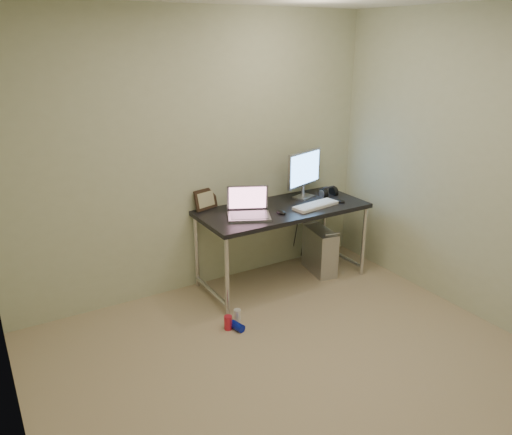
% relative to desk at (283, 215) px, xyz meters
% --- Properties ---
extents(floor, '(3.50, 3.50, 0.00)m').
position_rel_desk_xyz_m(floor, '(-0.69, -1.40, -0.67)').
color(floor, tan).
rests_on(floor, ground).
extents(wall_back, '(3.50, 0.02, 2.50)m').
position_rel_desk_xyz_m(wall_back, '(-0.69, 0.35, 0.58)').
color(wall_back, beige).
rests_on(wall_back, ground).
extents(wall_right, '(0.02, 3.50, 2.50)m').
position_rel_desk_xyz_m(wall_right, '(1.06, -1.40, 0.58)').
color(wall_right, beige).
rests_on(wall_right, ground).
extents(desk, '(1.59, 0.70, 0.75)m').
position_rel_desk_xyz_m(desk, '(0.00, 0.00, 0.00)').
color(desk, black).
rests_on(desk, ground).
extents(tower_computer, '(0.26, 0.46, 0.48)m').
position_rel_desk_xyz_m(tower_computer, '(0.44, -0.03, -0.45)').
color(tower_computer, silver).
rests_on(tower_computer, ground).
extents(cable_a, '(0.01, 0.16, 0.69)m').
position_rel_desk_xyz_m(cable_a, '(0.39, 0.30, -0.27)').
color(cable_a, black).
rests_on(cable_a, ground).
extents(cable_b, '(0.02, 0.11, 0.71)m').
position_rel_desk_xyz_m(cable_b, '(0.48, 0.28, -0.29)').
color(cable_b, black).
rests_on(cable_b, ground).
extents(can_red, '(0.08, 0.08, 0.12)m').
position_rel_desk_xyz_m(can_red, '(-0.86, -0.51, -0.61)').
color(can_red, red).
rests_on(can_red, ground).
extents(can_white, '(0.08, 0.08, 0.11)m').
position_rel_desk_xyz_m(can_white, '(-0.74, -0.45, -0.62)').
color(can_white, white).
rests_on(can_white, ground).
extents(can_blue, '(0.09, 0.13, 0.07)m').
position_rel_desk_xyz_m(can_blue, '(-0.80, -0.56, -0.64)').
color(can_blue, '#0917A4').
rests_on(can_blue, ground).
extents(laptop, '(0.46, 0.43, 0.26)m').
position_rel_desk_xyz_m(laptop, '(-0.39, -0.03, 0.14)').
color(laptop, '#B4B3BB').
rests_on(laptop, desk).
extents(monitor, '(0.48, 0.20, 0.47)m').
position_rel_desk_xyz_m(monitor, '(0.35, 0.16, 0.35)').
color(monitor, '#B4B3BB').
rests_on(monitor, desk).
extents(keyboard, '(0.48, 0.21, 0.03)m').
position_rel_desk_xyz_m(keyboard, '(0.27, -0.14, 0.09)').
color(keyboard, white).
rests_on(keyboard, desk).
extents(mouse_right, '(0.07, 0.11, 0.03)m').
position_rel_desk_xyz_m(mouse_right, '(0.56, -0.15, 0.10)').
color(mouse_right, black).
rests_on(mouse_right, desk).
extents(mouse_left, '(0.07, 0.11, 0.04)m').
position_rel_desk_xyz_m(mouse_left, '(-0.11, -0.13, 0.10)').
color(mouse_left, black).
rests_on(mouse_left, desk).
extents(headphones, '(0.17, 0.11, 0.12)m').
position_rel_desk_xyz_m(headphones, '(0.60, 0.08, 0.11)').
color(headphones, black).
rests_on(headphones, desk).
extents(picture_frame, '(0.25, 0.13, 0.19)m').
position_rel_desk_xyz_m(picture_frame, '(-0.64, 0.32, 0.17)').
color(picture_frame, black).
rests_on(picture_frame, desk).
extents(webcam, '(0.05, 0.04, 0.13)m').
position_rel_desk_xyz_m(webcam, '(-0.35, 0.25, 0.17)').
color(webcam, silver).
rests_on(webcam, desk).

